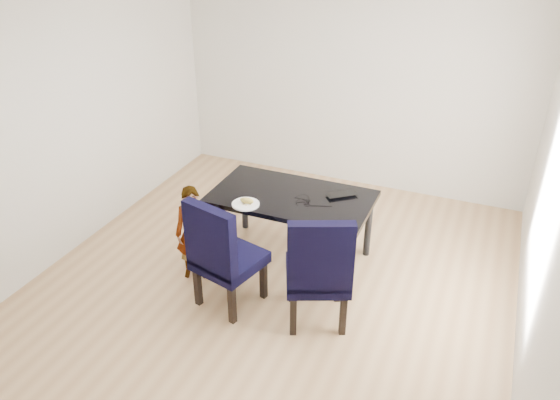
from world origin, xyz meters
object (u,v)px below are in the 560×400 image
at_px(chair_right, 318,265).
at_px(plate, 246,204).
at_px(dining_table, 291,227).
at_px(laptop, 340,193).
at_px(chair_left, 229,251).
at_px(child, 194,233).

bearing_deg(chair_right, plate, 131.10).
distance_m(dining_table, chair_right, 0.98).
bearing_deg(plate, chair_right, -25.63).
bearing_deg(laptop, chair_right, 57.42).
distance_m(dining_table, chair_left, 0.93).
bearing_deg(chair_left, laptop, 71.99).
distance_m(chair_left, child, 0.56).
bearing_deg(laptop, dining_table, -12.41).
distance_m(dining_table, laptop, 0.62).
xyz_separation_m(chair_left, child, (-0.51, 0.22, -0.06)).
height_order(dining_table, chair_left, chair_left).
distance_m(plate, laptop, 0.96).
bearing_deg(dining_table, chair_left, -106.36).
height_order(dining_table, chair_right, chair_right).
distance_m(chair_left, plate, 0.57).
relative_size(chair_left, plate, 4.14).
xyz_separation_m(chair_right, child, (-1.32, 0.13, -0.07)).
height_order(chair_left, chair_right, chair_right).
bearing_deg(plate, child, -144.67).
relative_size(chair_left, chair_right, 0.99).
xyz_separation_m(child, plate, (0.42, 0.30, 0.26)).
bearing_deg(chair_right, laptop, 73.63).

